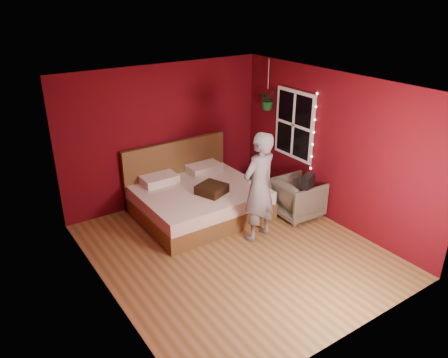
# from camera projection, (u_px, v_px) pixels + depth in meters

# --- Properties ---
(floor) EXTENTS (4.50, 4.50, 0.00)m
(floor) POSITION_uv_depth(u_px,v_px,m) (234.00, 250.00, 6.90)
(floor) COLOR olive
(floor) RESTS_ON ground
(room_walls) EXTENTS (4.04, 4.54, 2.62)m
(room_walls) POSITION_uv_depth(u_px,v_px,m) (236.00, 150.00, 6.22)
(room_walls) COLOR #5A090C
(room_walls) RESTS_ON ground
(window) EXTENTS (0.05, 0.97, 1.27)m
(window) POSITION_uv_depth(u_px,v_px,m) (294.00, 125.00, 7.98)
(window) COLOR white
(window) RESTS_ON room_walls
(fairy_lights) EXTENTS (0.04, 0.04, 1.45)m
(fairy_lights) POSITION_uv_depth(u_px,v_px,m) (314.00, 132.00, 7.57)
(fairy_lights) COLOR silver
(fairy_lights) RESTS_ON room_walls
(bed) EXTENTS (2.13, 1.81, 1.17)m
(bed) POSITION_uv_depth(u_px,v_px,m) (197.00, 198.00, 7.91)
(bed) COLOR brown
(bed) RESTS_ON ground
(person) EXTENTS (0.73, 0.55, 1.82)m
(person) POSITION_uv_depth(u_px,v_px,m) (259.00, 187.00, 6.90)
(person) COLOR slate
(person) RESTS_ON ground
(armchair) EXTENTS (0.81, 0.79, 0.71)m
(armchair) POSITION_uv_depth(u_px,v_px,m) (298.00, 198.00, 7.80)
(armchair) COLOR #696453
(armchair) RESTS_ON ground
(handbag) EXTENTS (0.33, 0.25, 0.21)m
(handbag) POSITION_uv_depth(u_px,v_px,m) (308.00, 181.00, 7.35)
(handbag) COLOR black
(handbag) RESTS_ON armchair
(throw_pillow) EXTENTS (0.57, 0.57, 0.16)m
(throw_pillow) POSITION_uv_depth(u_px,v_px,m) (212.00, 189.00, 7.54)
(throw_pillow) COLOR #322110
(throw_pillow) RESTS_ON bed
(hanging_plant) EXTENTS (0.43, 0.39, 0.95)m
(hanging_plant) POSITION_uv_depth(u_px,v_px,m) (267.00, 99.00, 8.32)
(hanging_plant) COLOR silver
(hanging_plant) RESTS_ON room_walls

